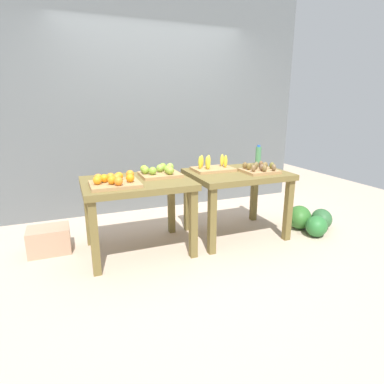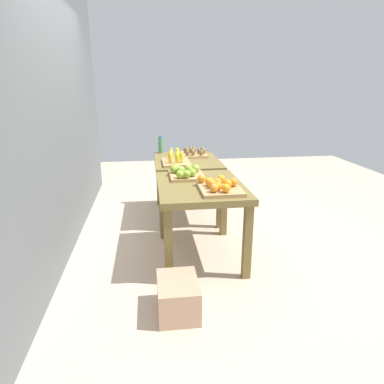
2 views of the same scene
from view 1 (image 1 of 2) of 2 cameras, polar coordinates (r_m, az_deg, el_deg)
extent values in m
plane|color=#C8AE96|center=(3.52, -0.35, -8.95)|extent=(8.00, 8.00, 0.00)
cube|color=slate|center=(4.49, -6.96, 15.96)|extent=(4.40, 0.12, 3.00)
cube|color=brown|center=(3.13, -9.95, 1.57)|extent=(1.04, 0.80, 0.06)
cube|color=brown|center=(2.87, -17.23, -8.08)|extent=(0.07, 0.07, 0.69)
cube|color=brown|center=(3.06, 0.23, -5.85)|extent=(0.07, 0.07, 0.69)
cube|color=brown|center=(3.51, -18.23, -3.83)|extent=(0.07, 0.07, 0.69)
cube|color=brown|center=(3.66, -3.76, -2.24)|extent=(0.07, 0.07, 0.69)
cube|color=brown|center=(3.52, 8.15, 3.21)|extent=(1.04, 0.80, 0.06)
cube|color=brown|center=(3.13, 3.64, -5.35)|extent=(0.07, 0.07, 0.69)
cube|color=brown|center=(3.61, 16.99, -3.19)|extent=(0.07, 0.07, 0.69)
cube|color=brown|center=(3.73, -0.84, -1.89)|extent=(0.07, 0.07, 0.69)
cube|color=brown|center=(4.13, 11.16, -0.44)|extent=(0.07, 0.07, 0.69)
cube|color=tan|center=(2.95, -13.75, 1.40)|extent=(0.44, 0.36, 0.03)
sphere|color=orange|center=(3.10, -11.14, 3.22)|extent=(0.08, 0.08, 0.08)
sphere|color=orange|center=(2.92, -11.13, 2.49)|extent=(0.11, 0.11, 0.08)
sphere|color=orange|center=(2.91, -16.77, 2.04)|extent=(0.08, 0.08, 0.08)
sphere|color=orange|center=(2.87, -14.32, 2.08)|extent=(0.08, 0.08, 0.08)
sphere|color=orange|center=(3.01, -14.48, 2.66)|extent=(0.08, 0.08, 0.08)
sphere|color=orange|center=(2.82, -13.15, 1.90)|extent=(0.09, 0.09, 0.08)
sphere|color=orange|center=(3.03, -13.07, 2.83)|extent=(0.09, 0.09, 0.08)
sphere|color=orange|center=(2.96, -13.41, 2.51)|extent=(0.08, 0.08, 0.08)
sphere|color=orange|center=(3.00, -16.62, 2.47)|extent=(0.11, 0.11, 0.08)
sphere|color=orange|center=(2.97, -15.61, 2.41)|extent=(0.10, 0.10, 0.08)
cube|color=tan|center=(3.28, -5.80, 3.16)|extent=(0.40, 0.34, 0.03)
sphere|color=#85B336|center=(3.20, -7.13, 3.82)|extent=(0.09, 0.09, 0.08)
sphere|color=#8BB23F|center=(3.39, -4.01, 4.57)|extent=(0.10, 0.10, 0.08)
sphere|color=#8DB440|center=(3.32, -5.81, 4.30)|extent=(0.11, 0.11, 0.08)
sphere|color=#8CB438|center=(3.25, -8.42, 3.94)|extent=(0.10, 0.10, 0.08)
sphere|color=#93B33B|center=(3.19, -3.99, 3.86)|extent=(0.11, 0.11, 0.08)
sphere|color=#85AD33|center=(3.40, -5.31, 4.56)|extent=(0.08, 0.08, 0.08)
sphere|color=#86B139|center=(3.26, -4.37, 4.11)|extent=(0.11, 0.11, 0.08)
sphere|color=#95B834|center=(3.31, -8.67, 4.14)|extent=(0.11, 0.11, 0.08)
cube|color=tan|center=(3.54, 3.80, 4.14)|extent=(0.44, 0.32, 0.03)
ellipsoid|color=yellow|center=(3.55, 1.77, 5.60)|extent=(0.06, 0.07, 0.14)
ellipsoid|color=yellow|center=(3.44, 2.96, 5.25)|extent=(0.06, 0.06, 0.14)
ellipsoid|color=yellow|center=(3.56, 6.09, 5.55)|extent=(0.06, 0.06, 0.14)
ellipsoid|color=yellow|center=(3.47, 1.49, 5.35)|extent=(0.06, 0.07, 0.14)
ellipsoid|color=yellow|center=(3.57, 3.02, 5.63)|extent=(0.06, 0.06, 0.14)
ellipsoid|color=yellow|center=(3.48, 2.79, 5.38)|extent=(0.05, 0.06, 0.14)
ellipsoid|color=yellow|center=(3.63, 5.47, 5.74)|extent=(0.06, 0.06, 0.14)
cube|color=tan|center=(3.52, 12.08, 3.74)|extent=(0.36, 0.32, 0.03)
ellipsoid|color=brown|center=(3.59, 11.59, 4.84)|extent=(0.06, 0.07, 0.07)
ellipsoid|color=brown|center=(3.59, 13.11, 4.75)|extent=(0.06, 0.05, 0.07)
ellipsoid|color=brown|center=(3.45, 12.50, 4.36)|extent=(0.06, 0.07, 0.07)
ellipsoid|color=brown|center=(3.58, 14.26, 4.66)|extent=(0.07, 0.07, 0.07)
ellipsoid|color=brown|center=(3.47, 10.27, 4.55)|extent=(0.06, 0.05, 0.07)
ellipsoid|color=brown|center=(3.53, 9.57, 4.76)|extent=(0.07, 0.07, 0.07)
ellipsoid|color=brown|center=(3.40, 12.98, 4.17)|extent=(0.05, 0.06, 0.07)
ellipsoid|color=brown|center=(3.51, 11.39, 4.60)|extent=(0.07, 0.07, 0.07)
ellipsoid|color=brown|center=(3.47, 14.58, 4.29)|extent=(0.06, 0.07, 0.07)
ellipsoid|color=brown|center=(3.64, 12.35, 4.95)|extent=(0.07, 0.07, 0.07)
ellipsoid|color=brown|center=(3.53, 12.92, 4.59)|extent=(0.07, 0.06, 0.07)
ellipsoid|color=brown|center=(3.38, 11.07, 4.22)|extent=(0.07, 0.07, 0.07)
cylinder|color=#4C8C59|center=(3.99, 11.90, 6.47)|extent=(0.07, 0.07, 0.21)
cylinder|color=blue|center=(3.98, 11.99, 8.15)|extent=(0.04, 0.04, 0.02)
ellipsoid|color=#306235|center=(4.15, 22.39, -4.50)|extent=(0.37, 0.39, 0.24)
ellipsoid|color=#326F2A|center=(4.06, 18.86, -4.32)|extent=(0.44, 0.45, 0.28)
ellipsoid|color=#2B7232|center=(3.88, 21.59, -5.77)|extent=(0.37, 0.36, 0.24)
cube|color=tan|center=(3.55, -24.42, -7.90)|extent=(0.40, 0.30, 0.26)
camera|label=2|loc=(4.21, -57.95, 10.75)|focal=31.38mm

